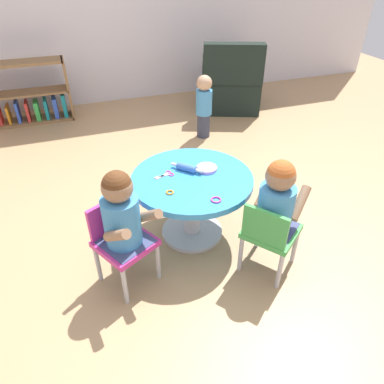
{
  "coord_description": "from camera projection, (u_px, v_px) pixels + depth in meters",
  "views": [
    {
      "loc": [
        -0.65,
        -1.84,
        1.73
      ],
      "look_at": [
        0.0,
        0.0,
        0.36
      ],
      "focal_mm": 32.91,
      "sensor_mm": 36.0,
      "label": 1
    }
  ],
  "objects": [
    {
      "name": "ground_plane",
      "position": [
        192.0,
        233.0,
        2.59
      ],
      "size": [
        10.0,
        10.0,
        0.0
      ],
      "primitive_type": "plane",
      "color": "tan"
    },
    {
      "name": "toddler_standing",
      "position": [
        204.0,
        105.0,
        3.72
      ],
      "size": [
        0.17,
        0.17,
        0.67
      ],
      "color": "#33384C",
      "rests_on": "ground"
    },
    {
      "name": "craft_table",
      "position": [
        192.0,
        193.0,
        2.39
      ],
      "size": [
        0.81,
        0.81,
        0.49
      ],
      "color": "silver",
      "rests_on": "ground"
    },
    {
      "name": "playdough_blob_0",
      "position": [
        207.0,
        168.0,
        2.39
      ],
      "size": [
        0.14,
        0.14,
        0.02
      ],
      "primitive_type": "cylinder",
      "color": "#CC99E5",
      "rests_on": "craft_table"
    },
    {
      "name": "cookie_cutter_1",
      "position": [
        170.0,
        192.0,
        2.16
      ],
      "size": [
        0.05,
        0.05,
        0.01
      ],
      "primitive_type": "torus",
      "color": "orange",
      "rests_on": "craft_table"
    },
    {
      "name": "cookie_cutter_0",
      "position": [
        216.0,
        200.0,
        2.1
      ],
      "size": [
        0.06,
        0.06,
        0.01
      ],
      "primitive_type": "torus",
      "color": "#D83FA5",
      "rests_on": "craft_table"
    },
    {
      "name": "child_chair_right",
      "position": [
        269.0,
        233.0,
        2.13
      ],
      "size": [
        0.42,
        0.42,
        0.54
      ],
      "color": "#B7B7BC",
      "rests_on": "ground"
    },
    {
      "name": "seated_child_left",
      "position": [
        121.0,
        212.0,
        1.93
      ],
      "size": [
        0.4,
        0.43,
        0.51
      ],
      "color": "#3F4772",
      "rests_on": "ground"
    },
    {
      "name": "seated_child_right",
      "position": [
        277.0,
        200.0,
        2.03
      ],
      "size": [
        0.44,
        0.42,
        0.51
      ],
      "color": "#3F4772",
      "rests_on": "ground"
    },
    {
      "name": "craft_scissors",
      "position": [
        166.0,
        175.0,
        2.33
      ],
      "size": [
        0.14,
        0.09,
        0.01
      ],
      "color": "silver",
      "rests_on": "craft_table"
    },
    {
      "name": "bookshelf_low",
      "position": [
        30.0,
        98.0,
        4.1
      ],
      "size": [
        0.93,
        0.28,
        0.7
      ],
      "color": "olive",
      "rests_on": "ground"
    },
    {
      "name": "child_chair_left",
      "position": [
        121.0,
        240.0,
        2.08
      ],
      "size": [
        0.41,
        0.41,
        0.54
      ],
      "color": "#B7B7BC",
      "rests_on": "ground"
    },
    {
      "name": "rolling_pin",
      "position": [
        187.0,
        168.0,
        2.36
      ],
      "size": [
        0.17,
        0.18,
        0.05
      ],
      "color": "#3F72CC",
      "rests_on": "craft_table"
    },
    {
      "name": "armchair_dark",
      "position": [
        231.0,
        85.0,
        4.43
      ],
      "size": [
        0.92,
        0.93,
        0.85
      ],
      "color": "black",
      "rests_on": "ground"
    }
  ]
}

